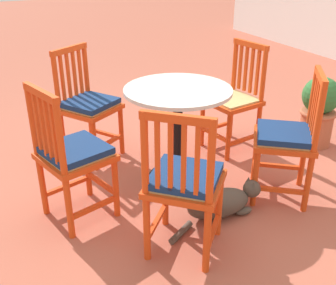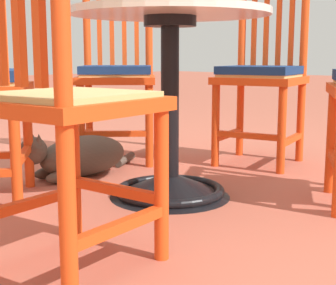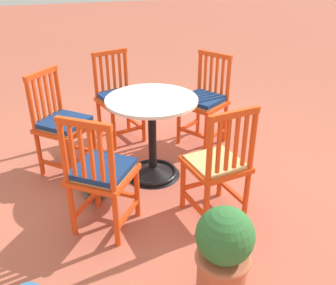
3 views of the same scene
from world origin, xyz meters
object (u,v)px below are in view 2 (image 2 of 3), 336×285
orange_chair_by_planter (117,77)px  orange_chair_at_corner (60,105)px  tabby_cat (76,157)px  cafe_table (170,126)px  orange_chair_facing_out (262,77)px

orange_chair_by_planter → orange_chair_at_corner: 1.44m
orange_chair_at_corner → tabby_cat: (0.84, -0.61, -0.34)m
cafe_table → orange_chair_facing_out: (0.14, -0.80, 0.16)m
orange_chair_by_planter → orange_chair_facing_out: (-0.59, -0.48, 0.00)m
cafe_table → orange_chair_at_corner: 0.76m
orange_chair_facing_out → tabby_cat: orange_chair_facing_out is taller
orange_chair_facing_out → tabby_cat: size_ratio=1.24×
cafe_table → orange_chair_at_corner: orange_chair_at_corner is taller
orange_chair_by_planter → tabby_cat: bearing=115.0°
cafe_table → tabby_cat: (0.54, 0.07, -0.19)m
orange_chair_facing_out → orange_chair_at_corner: bearing=106.5°
cafe_table → orange_chair_facing_out: size_ratio=0.83×
orange_chair_at_corner → tabby_cat: bearing=-36.1°
cafe_table → orange_chair_by_planter: orange_chair_by_planter is taller
orange_chair_at_corner → orange_chair_facing_out: size_ratio=1.00×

